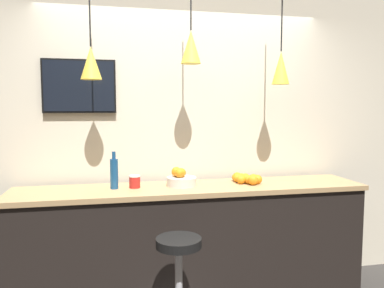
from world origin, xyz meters
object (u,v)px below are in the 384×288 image
at_px(juice_bottle, 114,173).
at_px(mounted_tv, 79,86).
at_px(bar_stool, 179,285).
at_px(spread_jar, 135,182).
at_px(fruit_bowl, 181,178).

distance_m(juice_bottle, mounted_tv, 0.81).
distance_m(bar_stool, spread_jar, 0.89).
relative_size(fruit_bowl, juice_bottle, 0.82).
height_order(spread_jar, mounted_tv, mounted_tv).
xyz_separation_m(bar_stool, spread_jar, (-0.25, 0.61, 0.60)).
relative_size(juice_bottle, mounted_tv, 0.50).
height_order(bar_stool, fruit_bowl, fruit_bowl).
xyz_separation_m(fruit_bowl, juice_bottle, (-0.54, -0.00, 0.06)).
distance_m(bar_stool, fruit_bowl, 0.88).
relative_size(spread_jar, mounted_tv, 0.17).
xyz_separation_m(juice_bottle, mounted_tv, (-0.27, 0.30, 0.70)).
relative_size(bar_stool, fruit_bowl, 3.19).
relative_size(bar_stool, spread_jar, 7.69).
bearing_deg(mounted_tv, bar_stool, -53.01).
relative_size(fruit_bowl, spread_jar, 2.41).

